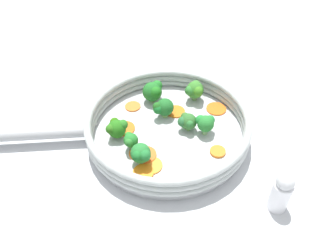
% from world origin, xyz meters
% --- Properties ---
extents(ground_plane, '(4.00, 4.00, 0.00)m').
position_xyz_m(ground_plane, '(0.00, 0.00, 0.00)').
color(ground_plane, '#B8BCC0').
extents(skillet, '(0.34, 0.34, 0.02)m').
position_xyz_m(skillet, '(0.00, 0.00, 0.01)').
color(skillet, '#B2B5B7').
rests_on(skillet, ground_plane).
extents(skillet_rim_wall, '(0.36, 0.36, 0.05)m').
position_xyz_m(skillet_rim_wall, '(0.00, 0.00, 0.04)').
color(skillet_rim_wall, '#ACB4B2').
rests_on(skillet_rim_wall, skillet).
extents(skillet_handle, '(0.22, 0.12, 0.03)m').
position_xyz_m(skillet_handle, '(0.26, -0.12, 0.03)').
color(skillet_handle, '#999B9E').
rests_on(skillet_handle, skillet).
extents(skillet_rivet_left, '(0.01, 0.01, 0.01)m').
position_xyz_m(skillet_rivet_left, '(0.13, -0.10, 0.02)').
color(skillet_rivet_left, '#B2B1B3').
rests_on(skillet_rivet_left, skillet).
extents(skillet_rivet_right, '(0.01, 0.01, 0.01)m').
position_xyz_m(skillet_rivet_right, '(0.16, -0.04, 0.02)').
color(skillet_rivet_right, '#AFB9BA').
rests_on(skillet_rivet_right, skillet).
extents(carrot_slice_0, '(0.05, 0.05, 0.00)m').
position_xyz_m(carrot_slice_0, '(0.08, 0.07, 0.02)').
color(carrot_slice_0, orange).
rests_on(carrot_slice_0, skillet).
extents(carrot_slice_1, '(0.05, 0.05, 0.01)m').
position_xyz_m(carrot_slice_1, '(-0.06, 0.11, 0.02)').
color(carrot_slice_1, orange).
rests_on(carrot_slice_1, skillet).
extents(carrot_slice_2, '(0.05, 0.05, 0.00)m').
position_xyz_m(carrot_slice_2, '(0.03, -0.11, 0.02)').
color(carrot_slice_2, orange).
rests_on(carrot_slice_2, skillet).
extents(carrot_slice_3, '(0.05, 0.05, 0.01)m').
position_xyz_m(carrot_slice_3, '(0.08, 0.04, 0.02)').
color(carrot_slice_3, orange).
rests_on(carrot_slice_3, skillet).
extents(carrot_slice_4, '(0.07, 0.07, 0.00)m').
position_xyz_m(carrot_slice_4, '(0.08, -0.05, 0.02)').
color(carrot_slice_4, orange).
rests_on(carrot_slice_4, skillet).
extents(carrot_slice_5, '(0.05, 0.05, 0.00)m').
position_xyz_m(carrot_slice_5, '(-0.05, -0.05, 0.02)').
color(carrot_slice_5, orange).
rests_on(carrot_slice_5, skillet).
extents(carrot_slice_6, '(0.05, 0.05, 0.00)m').
position_xyz_m(carrot_slice_6, '(0.09, 0.03, 0.02)').
color(carrot_slice_6, orange).
rests_on(carrot_slice_6, skillet).
extents(carrot_slice_7, '(0.06, 0.06, 0.00)m').
position_xyz_m(carrot_slice_7, '(-0.14, -0.01, 0.02)').
color(carrot_slice_7, orange).
rests_on(carrot_slice_7, skillet).
extents(carrot_slice_8, '(0.05, 0.05, 0.00)m').
position_xyz_m(carrot_slice_8, '(0.10, 0.08, 0.02)').
color(carrot_slice_8, orange).
rests_on(carrot_slice_8, skillet).
extents(broccoli_floret_0, '(0.05, 0.05, 0.05)m').
position_xyz_m(broccoli_floret_0, '(-0.02, -0.11, 0.05)').
color(broccoli_floret_0, '#6DA058').
rests_on(broccoli_floret_0, skillet).
extents(broccoli_floret_1, '(0.03, 0.04, 0.04)m').
position_xyz_m(broccoli_floret_1, '(0.09, 0.01, 0.04)').
color(broccoli_floret_1, '#5D8D54').
rests_on(broccoli_floret_1, skillet).
extents(broccoli_floret_2, '(0.04, 0.05, 0.05)m').
position_xyz_m(broccoli_floret_2, '(0.09, 0.06, 0.05)').
color(broccoli_floret_2, '#7EAB66').
rests_on(broccoli_floret_2, skillet).
extents(broccoli_floret_3, '(0.05, 0.04, 0.05)m').
position_xyz_m(broccoli_floret_3, '(-0.02, -0.05, 0.04)').
color(broccoli_floret_3, '#80B261').
rests_on(broccoli_floret_3, skillet).
extents(broccoli_floret_4, '(0.05, 0.04, 0.04)m').
position_xyz_m(broccoli_floret_4, '(0.10, -0.04, 0.04)').
color(broccoli_floret_4, '#668752').
rests_on(broccoli_floret_4, skillet).
extents(broccoli_floret_5, '(0.04, 0.04, 0.05)m').
position_xyz_m(broccoli_floret_5, '(-0.07, 0.04, 0.05)').
color(broccoli_floret_5, '#7EAF6A').
rests_on(broccoli_floret_5, skillet).
extents(broccoli_floret_6, '(0.05, 0.05, 0.05)m').
position_xyz_m(broccoli_floret_6, '(-0.11, -0.07, 0.05)').
color(broccoli_floret_6, '#6A8950').
rests_on(broccoli_floret_6, skillet).
extents(broccoli_floret_7, '(0.04, 0.04, 0.04)m').
position_xyz_m(broccoli_floret_7, '(-0.04, 0.02, 0.04)').
color(broccoli_floret_7, '#7BA652').
rests_on(broccoli_floret_7, skillet).
extents(salt_shaker, '(0.04, 0.04, 0.09)m').
position_xyz_m(salt_shaker, '(-0.09, 0.26, 0.04)').
color(salt_shaker, white).
rests_on(salt_shaker, ground_plane).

